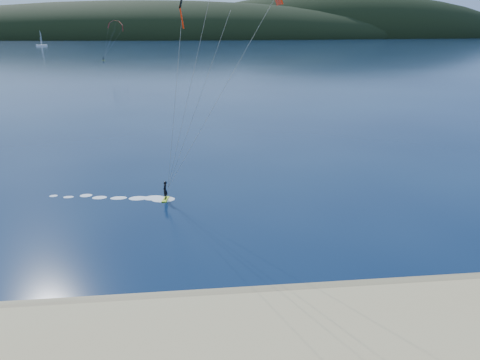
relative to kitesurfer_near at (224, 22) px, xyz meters
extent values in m
cube|color=olive|center=(-2.96, -10.29, -14.23)|extent=(220.00, 2.50, 0.10)
ellipsoid|color=black|center=(-52.96, 705.21, -14.28)|extent=(840.00, 280.00, 110.00)
ellipsoid|color=black|center=(257.04, 745.21, -14.28)|extent=(600.00, 240.00, 140.00)
cube|color=#B4E51B|center=(-4.76, 5.27, -14.24)|extent=(0.63, 1.35, 0.07)
imported|color=black|center=(-4.76, 5.27, -13.41)|extent=(0.48, 0.64, 1.59)
cylinder|color=gray|center=(-2.03, 2.35, -6.22)|extent=(0.02, 0.02, 15.59)
cube|color=#B4E51B|center=(-42.05, 187.58, -14.23)|extent=(1.08, 1.45, 0.08)
imported|color=black|center=(-42.05, 187.58, -13.33)|extent=(0.99, 1.06, 1.74)
cylinder|color=gray|center=(-38.04, 184.22, -6.54)|extent=(0.02, 0.02, 16.13)
cube|color=white|center=(-127.17, 379.65, -13.74)|extent=(9.07, 4.61, 1.52)
cylinder|color=white|center=(-127.17, 379.65, -7.78)|extent=(0.22, 0.22, 11.92)
cube|color=white|center=(-127.12, 381.17, -7.78)|extent=(0.67, 2.77, 8.67)
cube|color=white|center=(-127.12, 377.92, -9.95)|extent=(0.53, 2.13, 5.42)
camera|label=1|loc=(-2.28, -30.58, -0.44)|focal=33.22mm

